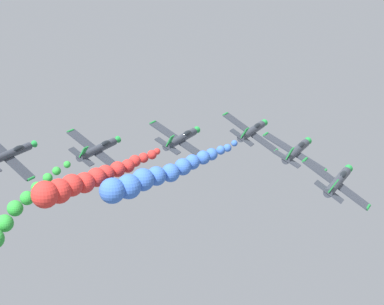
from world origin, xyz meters
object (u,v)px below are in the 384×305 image
airplane_lead (252,131)px  airplane_left_inner (181,139)px  airplane_trailing (9,154)px  airplane_right_inner (297,151)px  airplane_right_outer (338,181)px  airplane_left_outer (98,149)px

airplane_lead → airplane_left_inner: bearing=-130.3°
airplane_trailing → airplane_lead: bearing=43.0°
airplane_left_inner → airplane_trailing: bearing=-140.3°
airplane_left_inner → airplane_right_inner: 16.51m
airplane_right_outer → airplane_lead: bearing=136.5°
airplane_right_outer → airplane_trailing: (-42.22, -7.84, 0.22)m
airplane_left_outer → airplane_right_outer: airplane_right_outer is taller
airplane_right_outer → airplane_left_outer: bearing=178.8°
airplane_left_inner → airplane_left_outer: (-9.68, -6.43, -0.99)m
airplane_right_inner → airplane_left_outer: 27.24m
airplane_lead → airplane_right_inner: airplane_lead is taller
airplane_left_inner → airplane_left_outer: airplane_left_inner is taller
airplane_lead → airplane_trailing: 34.81m
airplane_lead → airplane_left_inner: (-7.40, -8.73, 0.14)m
airplane_trailing → airplane_right_inner: bearing=25.0°
airplane_right_inner → airplane_trailing: airplane_trailing is taller
airplane_right_inner → airplane_left_outer: airplane_right_inner is taller
airplane_left_inner → airplane_trailing: 23.49m
airplane_lead → airplane_trailing: bearing=-137.0°
airplane_right_inner → airplane_lead: bearing=140.0°
airplane_lead → airplane_trailing: size_ratio=1.00×
airplane_left_inner → airplane_right_outer: bearing=-16.5°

